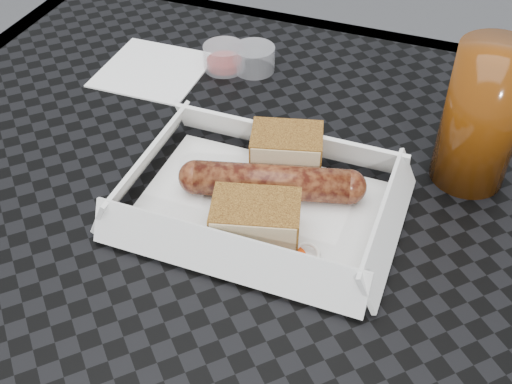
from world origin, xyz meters
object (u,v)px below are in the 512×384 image
drink_glass (482,117)px  bratwurst (272,182)px  patio_table (218,267)px  food_tray (260,208)px

drink_glass → bratwurst: bearing=-149.8°
bratwurst → patio_table: bearing=-138.0°
patio_table → food_tray: size_ratio=3.64×
patio_table → bratwurst: bratwurst is taller
patio_table → food_tray: bearing=27.9°
bratwurst → drink_glass: drink_glass is taller
patio_table → bratwurst: 0.11m
food_tray → bratwurst: 0.03m
bratwurst → drink_glass: size_ratio=1.21×
drink_glass → food_tray: bearing=-146.1°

